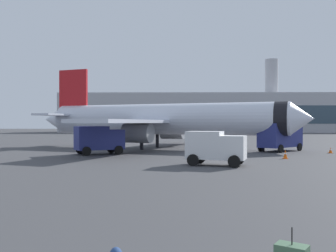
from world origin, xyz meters
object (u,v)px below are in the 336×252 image
object	(u,v)px
service_truck	(99,139)
safety_cone_near	(331,150)
airplane_at_gate	(163,119)
cargo_van	(215,146)
fuel_truck	(280,136)
safety_cone_mid	(285,154)

from	to	relation	value
service_truck	safety_cone_near	size ratio (longest dim) A/B	8.61
airplane_at_gate	safety_cone_near	size ratio (longest dim) A/B	56.55
service_truck	cargo_van	world-z (taller)	service_truck
airplane_at_gate	cargo_van	bearing A→B (deg)	-75.92
service_truck	fuel_truck	distance (m)	20.33
service_truck	safety_cone_mid	distance (m)	18.42
service_truck	safety_cone_near	xyz separation A→B (m)	(24.50, 2.05, -1.31)
fuel_truck	safety_cone_mid	bearing A→B (deg)	-102.31
service_truck	safety_cone_mid	bearing A→B (deg)	-14.09
fuel_truck	airplane_at_gate	bearing A→B (deg)	164.31
service_truck	fuel_truck	bearing A→B (deg)	13.04
airplane_at_gate	safety_cone_near	world-z (taller)	airplane_at_gate
airplane_at_gate	safety_cone_mid	distance (m)	17.56
airplane_at_gate	service_truck	world-z (taller)	airplane_at_gate
cargo_van	airplane_at_gate	bearing A→B (deg)	104.08
safety_cone_near	airplane_at_gate	bearing A→B (deg)	160.82
service_truck	fuel_truck	size ratio (longest dim) A/B	0.89
fuel_truck	safety_cone_near	distance (m)	5.54
airplane_at_gate	fuel_truck	distance (m)	14.14
safety_cone_near	safety_cone_mid	bearing A→B (deg)	-135.66
safety_cone_near	service_truck	bearing A→B (deg)	-175.22
safety_cone_near	safety_cone_mid	distance (m)	9.33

